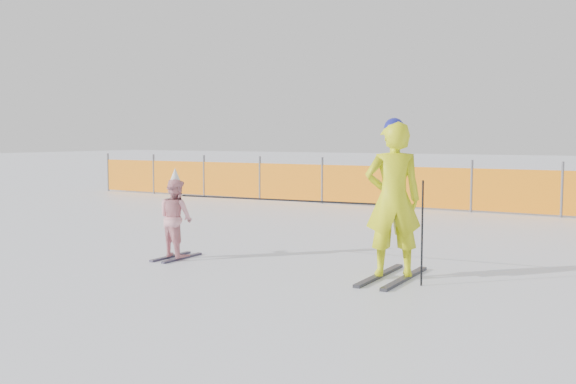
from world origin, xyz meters
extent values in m
plane|color=white|center=(0.00, 0.00, 0.00)|extent=(120.00, 120.00, 0.00)
cube|color=black|center=(1.57, 0.15, 0.02)|extent=(0.09, 1.46, 0.04)
cube|color=black|center=(1.91, 0.15, 0.02)|extent=(0.09, 1.46, 0.04)
imported|color=yellow|center=(1.74, 0.15, 1.01)|extent=(0.84, 0.76, 1.94)
sphere|color=navy|center=(1.74, 0.15, 1.90)|extent=(0.25, 0.25, 0.25)
cube|color=black|center=(-1.63, -0.18, 0.01)|extent=(0.09, 0.85, 0.03)
cube|color=black|center=(-1.41, -0.18, 0.01)|extent=(0.09, 0.85, 0.03)
imported|color=pink|center=(-1.52, -0.18, 0.61)|extent=(0.65, 0.57, 1.15)
cone|color=silver|center=(-1.52, -0.18, 1.22)|extent=(0.19, 0.19, 0.24)
cylinder|color=black|center=(2.19, -0.05, 0.64)|extent=(0.02, 0.02, 1.28)
cylinder|color=black|center=(0.11, -0.02, 0.94)|extent=(3.01, 0.33, 0.02)
cylinder|color=#595960|center=(-11.27, 7.91, 0.62)|extent=(0.06, 0.06, 1.25)
cylinder|color=#595960|center=(-9.27, 7.91, 0.62)|extent=(0.06, 0.06, 1.25)
cylinder|color=#595960|center=(-7.27, 7.91, 0.62)|extent=(0.06, 0.06, 1.25)
cylinder|color=#595960|center=(-5.27, 7.91, 0.62)|extent=(0.06, 0.06, 1.25)
cylinder|color=#595960|center=(-3.27, 7.91, 0.62)|extent=(0.06, 0.06, 1.25)
cylinder|color=#595960|center=(-1.27, 7.91, 0.62)|extent=(0.06, 0.06, 1.25)
cylinder|color=#595960|center=(0.73, 7.91, 0.62)|extent=(0.06, 0.06, 1.25)
cylinder|color=#595960|center=(2.73, 7.91, 0.62)|extent=(0.06, 0.06, 1.25)
cube|color=orange|center=(-3.21, 7.91, 0.55)|extent=(16.11, 0.03, 1.00)
camera|label=1|loc=(4.64, -7.43, 1.79)|focal=40.00mm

